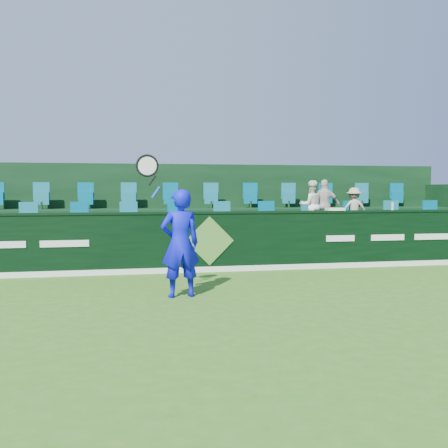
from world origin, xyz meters
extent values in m
plane|color=#346F1A|center=(0.00, 0.00, 0.00)|extent=(60.00, 60.00, 0.00)
cube|color=black|center=(0.00, 4.00, 0.65)|extent=(16.00, 0.20, 1.30)
cube|color=black|center=(0.00, 4.00, 1.32)|extent=(16.00, 0.24, 0.05)
cube|color=white|center=(0.00, 3.89, 0.06)|extent=(16.00, 0.02, 0.12)
cube|color=#4F8731|center=(0.00, 3.88, 0.70)|extent=(1.10, 0.02, 1.10)
cube|color=white|center=(-4.30, 3.89, 0.70)|extent=(0.85, 0.01, 0.14)
cube|color=white|center=(-3.10, 3.89, 0.70)|extent=(1.00, 0.01, 0.14)
cube|color=white|center=(3.10, 3.89, 0.70)|extent=(0.70, 0.01, 0.14)
cube|color=white|center=(4.30, 3.89, 0.70)|extent=(0.85, 0.01, 0.14)
cube|color=white|center=(5.50, 3.89, 0.70)|extent=(1.00, 0.01, 0.14)
cube|color=black|center=(0.00, 5.10, 0.40)|extent=(16.00, 2.00, 0.80)
cube|color=black|center=(0.00, 7.00, 0.65)|extent=(16.00, 1.80, 1.30)
cube|color=black|center=(0.00, 8.00, 1.30)|extent=(16.00, 0.20, 2.60)
cube|color=#156D80|center=(0.00, 5.50, 1.10)|extent=(13.50, 0.50, 0.60)
cube|color=#156D80|center=(0.00, 7.30, 1.60)|extent=(13.50, 0.50, 0.60)
imported|color=#0D11E7|center=(-0.89, 1.44, 0.92)|extent=(0.73, 0.53, 1.85)
cylinder|color=#143FBF|center=(-1.29, 1.34, 1.80)|extent=(0.16, 0.04, 0.21)
cylinder|color=black|center=(-1.35, 1.34, 2.00)|extent=(0.14, 0.03, 0.18)
torus|color=black|center=(-1.43, 1.34, 2.24)|extent=(0.52, 0.04, 0.52)
cylinder|color=silver|center=(-1.43, 1.34, 2.24)|extent=(0.43, 0.01, 0.43)
imported|color=white|center=(2.83, 5.12, 1.44)|extent=(0.63, 0.50, 1.27)
imported|color=beige|center=(3.19, 5.12, 1.45)|extent=(0.82, 0.55, 1.30)
imported|color=tan|center=(4.00, 5.12, 1.34)|extent=(0.78, 0.55, 1.09)
cube|color=silver|center=(3.00, 4.00, 1.38)|extent=(0.41, 0.26, 0.06)
cylinder|color=silver|center=(4.46, 4.00, 1.45)|extent=(0.06, 0.06, 0.19)
camera|label=1|loc=(-1.69, -7.02, 1.85)|focal=40.00mm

